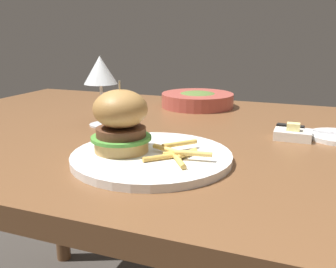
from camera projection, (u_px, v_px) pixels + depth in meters
dining_table at (170, 163)px, 0.90m from camera, size 1.41×0.90×0.74m
main_plate at (152, 157)px, 0.67m from camera, size 0.29×0.29×0.01m
burger_sandwich at (121, 121)px, 0.67m from camera, size 0.11×0.11×0.13m
fries_pile at (178, 153)px, 0.65m from camera, size 0.12×0.13×0.02m
wine_glass at (100, 72)px, 0.90m from camera, size 0.08×0.08×0.17m
table_knife at (314, 130)px, 0.83m from camera, size 0.20×0.04×0.01m
butter_dish at (293, 134)px, 0.81m from camera, size 0.08×0.05×0.04m
soup_bowl at (197, 99)px, 1.16m from camera, size 0.22×0.22×0.05m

